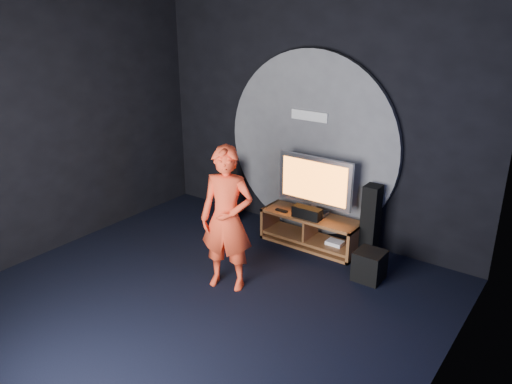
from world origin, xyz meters
TOP-DOWN VIEW (x-y plane):
  - floor at (0.00, 0.00)m, footprint 5.00×5.00m
  - back_wall at (0.00, 2.50)m, footprint 5.00×0.04m
  - left_wall at (-2.50, 0.00)m, footprint 0.04×5.00m
  - right_wall at (2.50, 0.00)m, footprint 0.04×5.00m
  - wall_disc_panel at (0.00, 2.44)m, footprint 2.60×0.11m
  - media_console at (0.28, 2.05)m, footprint 1.37×0.45m
  - tv at (0.28, 2.12)m, footprint 1.08×0.22m
  - center_speaker at (0.28, 1.94)m, footprint 0.40×0.15m
  - remote at (-0.12, 1.93)m, footprint 0.18×0.05m
  - tower_speaker_left at (-1.06, 1.90)m, footprint 0.20×0.22m
  - tower_speaker_right at (1.06, 2.22)m, footprint 0.20×0.22m
  - subwoofer at (1.31, 1.68)m, footprint 0.34×0.34m
  - player at (0.01, 0.57)m, footprint 0.72×0.59m

SIDE VIEW (x-z plane):
  - floor at x=0.00m, z-range 0.00..0.00m
  - subwoofer at x=1.31m, z-range 0.00..0.37m
  - media_console at x=0.28m, z-range -0.03..0.42m
  - remote at x=-0.12m, z-range 0.45..0.47m
  - tower_speaker_left at x=-1.06m, z-range 0.00..0.99m
  - tower_speaker_right at x=1.06m, z-range 0.00..0.99m
  - center_speaker at x=0.28m, z-range 0.45..0.60m
  - player at x=0.01m, z-range 0.00..1.71m
  - tv at x=0.28m, z-range 0.49..1.30m
  - wall_disc_panel at x=0.00m, z-range 0.00..2.60m
  - back_wall at x=0.00m, z-range 0.00..3.50m
  - left_wall at x=-2.50m, z-range 0.00..3.50m
  - right_wall at x=2.50m, z-range 0.00..3.50m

